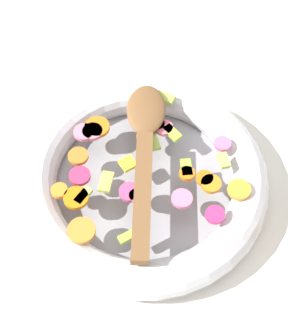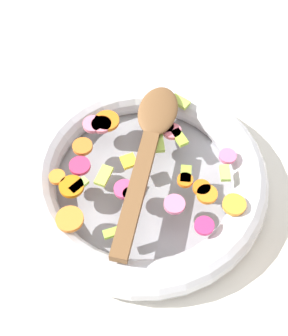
% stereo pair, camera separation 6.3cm
% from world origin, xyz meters
% --- Properties ---
extents(ground_plane, '(4.00, 4.00, 0.00)m').
position_xyz_m(ground_plane, '(0.00, 0.00, 0.00)').
color(ground_plane, silver).
extents(skillet, '(0.35, 0.35, 0.05)m').
position_xyz_m(skillet, '(0.00, 0.00, 0.02)').
color(skillet, gray).
rests_on(skillet, ground_plane).
extents(chopped_vegetables, '(0.24, 0.27, 0.01)m').
position_xyz_m(chopped_vegetables, '(0.01, 0.01, 0.05)').
color(chopped_vegetables, orange).
rests_on(chopped_vegetables, skillet).
extents(wooden_spoon, '(0.28, 0.07, 0.01)m').
position_xyz_m(wooden_spoon, '(0.03, -0.00, 0.06)').
color(wooden_spoon, brown).
rests_on(wooden_spoon, chopped_vegetables).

